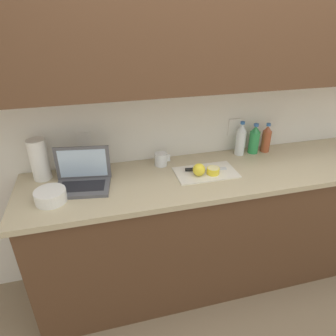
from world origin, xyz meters
TOP-DOWN VIEW (x-y plane):
  - ground_plane at (0.00, 0.00)m, footprint 12.00×12.00m
  - wall_back at (-0.00, 0.22)m, footprint 5.20×0.38m
  - counter_unit at (0.02, 0.00)m, footprint 2.53×0.59m
  - laptop at (-0.86, 0.05)m, footprint 0.34×0.26m
  - cutting_board at (-0.10, 0.01)m, footprint 0.39×0.23m
  - knife at (-0.14, 0.04)m, footprint 0.27×0.06m
  - lemon_half_cut at (-0.07, -0.03)m, footprint 0.08×0.08m
  - lemon_whole_beside at (-0.16, -0.02)m, footprint 0.08×0.08m
  - bottle_green_soda at (0.43, 0.21)m, footprint 0.06×0.06m
  - bottle_oil_tall at (0.34, 0.21)m, footprint 0.07×0.07m
  - bottle_water_clear at (0.23, 0.21)m, footprint 0.07×0.07m
  - measuring_cup at (-0.35, 0.19)m, footprint 0.10×0.08m
  - bowl_white at (-1.03, -0.08)m, footprint 0.17×0.17m
  - paper_towel_roll at (-1.10, 0.20)m, footprint 0.11×0.11m

SIDE VIEW (x-z plane):
  - ground_plane at x=0.00m, z-range 0.00..0.00m
  - counter_unit at x=0.02m, z-range 0.01..0.92m
  - cutting_board at x=-0.10m, z-range 0.91..0.92m
  - knife at x=-0.14m, z-range 0.92..0.94m
  - lemon_half_cut at x=-0.07m, z-range 0.92..0.96m
  - bowl_white at x=-1.03m, z-range 0.91..0.98m
  - measuring_cup at x=-0.35m, z-range 0.91..1.00m
  - lemon_whole_beside at x=-0.16m, z-range 0.92..1.00m
  - laptop at x=-0.86m, z-range 0.85..1.08m
  - bottle_green_soda at x=0.43m, z-range 0.90..1.12m
  - bottle_oil_tall at x=0.34m, z-range 0.90..1.12m
  - bottle_water_clear at x=0.23m, z-range 0.90..1.15m
  - paper_towel_roll at x=-1.10m, z-range 0.91..1.17m
  - wall_back at x=0.00m, z-range 0.26..2.86m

